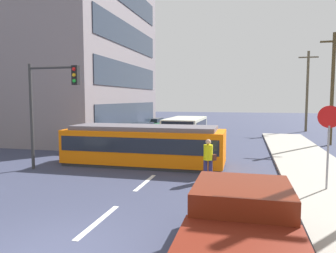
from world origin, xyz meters
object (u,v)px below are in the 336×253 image
object	(u,v)px
stop_sign	(329,130)
traffic_light_mast	(50,96)
utility_pole_mid	(332,87)
streetcar_tram	(144,145)
pedestrian_crossing	(208,158)
parked_sedan_mid	(97,139)
parked_sedan_far	(141,129)
pickup_truck_parked	(242,231)
parked_sedan_furthest	(154,123)
utility_pole_far	(307,90)
city_bus	(185,128)

from	to	relation	value
stop_sign	traffic_light_mast	distance (m)	11.40
stop_sign	utility_pole_mid	world-z (taller)	utility_pole_mid
streetcar_tram	pedestrian_crossing	world-z (taller)	streetcar_tram
parked_sedan_mid	parked_sedan_far	size ratio (longest dim) A/B	0.98
pickup_truck_parked	parked_sedan_mid	size ratio (longest dim) A/B	1.12
pedestrian_crossing	stop_sign	xyz separation A→B (m)	(4.16, -0.58, 1.25)
parked_sedan_mid	stop_sign	bearing A→B (deg)	-29.61
streetcar_tram	pedestrian_crossing	bearing A→B (deg)	-34.45
pickup_truck_parked	parked_sedan_mid	distance (m)	15.79
parked_sedan_mid	utility_pole_mid	distance (m)	16.43
streetcar_tram	parked_sedan_furthest	world-z (taller)	streetcar_tram
streetcar_tram	pedestrian_crossing	size ratio (longest dim) A/B	4.70
utility_pole_mid	utility_pole_far	bearing A→B (deg)	89.97
pickup_truck_parked	parked_sedan_mid	bearing A→B (deg)	126.26
parked_sedan_far	parked_sedan_mid	bearing A→B (deg)	-95.07
utility_pole_far	traffic_light_mast	bearing A→B (deg)	-124.27
parked_sedan_far	traffic_light_mast	world-z (taller)	traffic_light_mast
city_bus	utility_pole_mid	xyz separation A→B (m)	(10.25, 0.36, 3.03)
streetcar_tram	parked_sedan_mid	size ratio (longest dim) A/B	1.75
streetcar_tram	stop_sign	distance (m)	8.23
pickup_truck_parked	parked_sedan_mid	world-z (taller)	pickup_truck_parked
pedestrian_crossing	city_bus	bearing A→B (deg)	105.18
streetcar_tram	parked_sedan_far	world-z (taller)	streetcar_tram
parked_sedan_mid	parked_sedan_far	world-z (taller)	same
city_bus	parked_sedan_far	bearing A→B (deg)	156.11
pedestrian_crossing	utility_pole_far	size ratio (longest dim) A/B	0.21
streetcar_tram	utility_pole_mid	distance (m)	14.50
city_bus	pickup_truck_parked	world-z (taller)	city_bus
parked_sedan_mid	utility_pole_mid	xyz separation A→B (m)	(15.11, 5.46, 3.43)
utility_pole_mid	utility_pole_far	distance (m)	9.43
parked_sedan_mid	utility_pole_mid	bearing A→B (deg)	19.88
pedestrian_crossing	streetcar_tram	bearing A→B (deg)	145.55
streetcar_tram	utility_pole_far	size ratio (longest dim) A/B	1.00
parked_sedan_mid	parked_sedan_furthest	world-z (taller)	same
pedestrian_crossing	parked_sedan_far	xyz separation A→B (m)	(-7.34, 13.30, -0.32)
pickup_truck_parked	stop_sign	world-z (taller)	stop_sign
traffic_light_mast	utility_pole_mid	distance (m)	18.41
pedestrian_crossing	traffic_light_mast	bearing A→B (deg)	178.30
parked_sedan_mid	parked_sedan_far	distance (m)	7.01
pickup_truck_parked	traffic_light_mast	bearing A→B (deg)	142.14
pickup_truck_parked	utility_pole_mid	world-z (taller)	utility_pole_mid
city_bus	parked_sedan_furthest	size ratio (longest dim) A/B	1.31
parked_sedan_far	utility_pole_mid	bearing A→B (deg)	-5.98
pedestrian_crossing	pickup_truck_parked	size ratio (longest dim) A/B	0.33
stop_sign	parked_sedan_mid	bearing A→B (deg)	150.39
pedestrian_crossing	parked_sedan_mid	bearing A→B (deg)	141.57
parked_sedan_furthest	traffic_light_mast	size ratio (longest dim) A/B	0.89
pedestrian_crossing	pickup_truck_parked	world-z (taller)	pedestrian_crossing
parked_sedan_mid	stop_sign	size ratio (longest dim) A/B	1.55
parked_sedan_mid	traffic_light_mast	distance (m)	6.74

